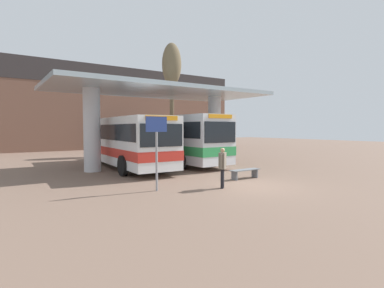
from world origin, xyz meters
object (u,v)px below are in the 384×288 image
object	(u,v)px
waiting_bench_near_pillar	(245,172)
transit_bus_left_bay	(123,140)
parked_car_street	(130,141)
pedestrian_waiting	(222,164)
info_sign_platform	(156,138)
poplar_tree_behind_left	(172,69)
transit_bus_center_bay	(169,137)

from	to	relation	value
waiting_bench_near_pillar	transit_bus_left_bay	bearing A→B (deg)	113.97
parked_car_street	pedestrian_waiting	bearing A→B (deg)	-104.97
pedestrian_waiting	info_sign_platform	bearing A→B (deg)	118.41
pedestrian_waiting	parked_car_street	size ratio (longest dim) A/B	0.35
waiting_bench_near_pillar	info_sign_platform	world-z (taller)	info_sign_platform
transit_bus_left_bay	poplar_tree_behind_left	bearing A→B (deg)	-136.60
info_sign_platform	poplar_tree_behind_left	distance (m)	17.58
transit_bus_left_bay	parked_car_street	bearing A→B (deg)	-111.76
transit_bus_center_bay	poplar_tree_behind_left	distance (m)	9.25
info_sign_platform	pedestrian_waiting	size ratio (longest dim) A/B	1.76
transit_bus_left_bay	waiting_bench_near_pillar	xyz separation A→B (m)	(3.32, -7.46, -1.40)
transit_bus_left_bay	parked_car_street	world-z (taller)	transit_bus_left_bay
transit_bus_left_bay	poplar_tree_behind_left	distance (m)	11.55
waiting_bench_near_pillar	pedestrian_waiting	size ratio (longest dim) A/B	1.02
transit_bus_left_bay	transit_bus_center_bay	size ratio (longest dim) A/B	0.98
transit_bus_center_bay	pedestrian_waiting	bearing A→B (deg)	72.17
parked_car_street	transit_bus_left_bay	bearing A→B (deg)	-115.52
transit_bus_left_bay	waiting_bench_near_pillar	size ratio (longest dim) A/B	6.51
info_sign_platform	waiting_bench_near_pillar	bearing A→B (deg)	1.43
waiting_bench_near_pillar	poplar_tree_behind_left	distance (m)	16.35
pedestrian_waiting	parked_car_street	xyz separation A→B (m)	(5.30, 22.85, 0.04)
transit_bus_left_bay	transit_bus_center_bay	xyz separation A→B (m)	(3.66, 0.58, 0.08)
transit_bus_center_bay	poplar_tree_behind_left	size ratio (longest dim) A/B	1.08
waiting_bench_near_pillar	parked_car_street	bearing A→B (deg)	82.38
waiting_bench_near_pillar	poplar_tree_behind_left	size ratio (longest dim) A/B	0.16
info_sign_platform	pedestrian_waiting	xyz separation A→B (m)	(2.47, -1.06, -1.07)
transit_bus_center_bay	pedestrian_waiting	size ratio (longest dim) A/B	6.77
pedestrian_waiting	poplar_tree_behind_left	distance (m)	17.79
poplar_tree_behind_left	parked_car_street	distance (m)	10.50
transit_bus_left_bay	poplar_tree_behind_left	size ratio (longest dim) A/B	1.06
transit_bus_center_bay	poplar_tree_behind_left	world-z (taller)	poplar_tree_behind_left
transit_bus_left_bay	waiting_bench_near_pillar	world-z (taller)	transit_bus_left_bay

